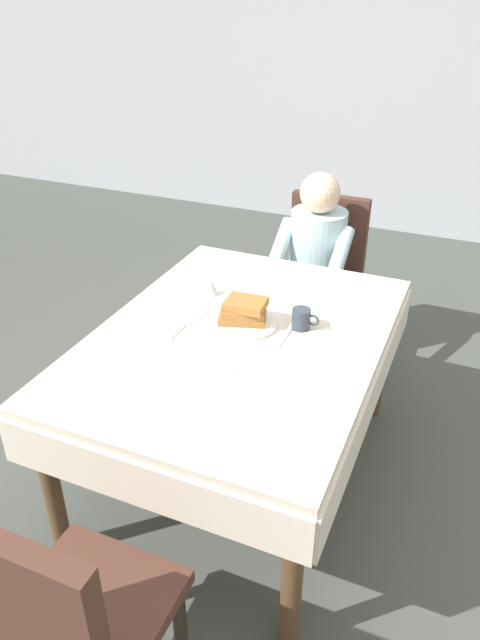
{
  "coord_description": "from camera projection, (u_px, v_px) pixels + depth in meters",
  "views": [
    {
      "loc": [
        0.8,
        -1.85,
        1.97
      ],
      "look_at": [
        -0.01,
        0.02,
        0.79
      ],
      "focal_mm": 33.26,
      "sensor_mm": 36.0,
      "label": 1
    }
  ],
  "objects": [
    {
      "name": "ground_plane",
      "position": [
        240.0,
        471.0,
        2.73
      ],
      "size": [
        14.0,
        14.0,
        0.0
      ],
      "primitive_type": "plane",
      "color": "#474C47"
    },
    {
      "name": "cup_coffee",
      "position": [
        302.0,
        319.0,
        2.38
      ],
      "size": [
        0.11,
        0.08,
        0.08
      ],
      "color": "#333D4C",
      "rests_on": "dining_table_main"
    },
    {
      "name": "plate_breakfast",
      "position": [
        243.0,
        323.0,
        2.42
      ],
      "size": [
        0.28,
        0.28,
        0.02
      ],
      "primitive_type": "cylinder",
      "color": "white",
      "rests_on": "dining_table_main"
    },
    {
      "name": "fork_left_of_plate",
      "position": [
        200.0,
        317.0,
        2.47
      ],
      "size": [
        0.02,
        0.18,
        0.0
      ],
      "primitive_type": "cube",
      "rotation": [
        0.0,
        0.0,
        1.55
      ],
      "color": "silver",
      "rests_on": "dining_table_main"
    },
    {
      "name": "chair_diner",
      "position": [
        321.0,
        268.0,
        3.39
      ],
      "size": [
        0.44,
        0.45,
        0.93
      ],
      "rotation": [
        0.0,
        0.0,
        3.14
      ],
      "color": "#4C2D23",
      "rests_on": "ground"
    },
    {
      "name": "back_wall",
      "position": [
        411.0,
        33.0,
        4.64
      ],
      "size": [
        12.0,
        0.16,
        3.2
      ],
      "primitive_type": "cube",
      "color": "#B2B7C1",
      "rests_on": "ground"
    },
    {
      "name": "dining_table_main",
      "position": [
        240.0,
        353.0,
        2.41
      ],
      "size": [
        1.12,
        1.52,
        0.74
      ],
      "color": "silver",
      "rests_on": "ground"
    },
    {
      "name": "syrup_pitcher",
      "position": [
        210.0,
        287.0,
        2.64
      ],
      "size": [
        0.08,
        0.08,
        0.07
      ],
      "color": "silver",
      "rests_on": "dining_table_main"
    },
    {
      "name": "spoon_near_edge",
      "position": [
        219.0,
        365.0,
        2.17
      ],
      "size": [
        0.15,
        0.05,
        0.0
      ],
      "primitive_type": "cube",
      "rotation": [
        0.0,
        0.0,
        -0.24
      ],
      "color": "silver",
      "rests_on": "dining_table_main"
    },
    {
      "name": "chair_near_camera",
      "position": [
        61.0,
        618.0,
        1.54
      ],
      "size": [
        0.44,
        0.45,
        0.93
      ],
      "color": "#4C2D23",
      "rests_on": "ground"
    },
    {
      "name": "knife_right_of_plate",
      "position": [
        286.0,
        336.0,
        2.34
      ],
      "size": [
        0.01,
        0.2,
        0.0
      ],
      "primitive_type": "cube",
      "rotation": [
        0.0,
        0.0,
        1.57
      ],
      "color": "silver",
      "rests_on": "dining_table_main"
    },
    {
      "name": "breakfast_stack",
      "position": [
        244.0,
        311.0,
        2.4
      ],
      "size": [
        0.22,
        0.18,
        0.09
      ],
      "color": "#A36B33",
      "rests_on": "plate_breakfast"
    },
    {
      "name": "napkin_folded",
      "position": [
        161.0,
        327.0,
        2.4
      ],
      "size": [
        0.17,
        0.12,
        0.01
      ],
      "primitive_type": "cube",
      "rotation": [
        0.0,
        0.0,
        -0.02
      ],
      "color": "white",
      "rests_on": "dining_table_main"
    },
    {
      "name": "diner_person",
      "position": [
        315.0,
        256.0,
        3.2
      ],
      "size": [
        0.4,
        0.43,
        1.12
      ],
      "rotation": [
        0.0,
        0.0,
        3.14
      ],
      "color": "silver",
      "rests_on": "ground"
    }
  ]
}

